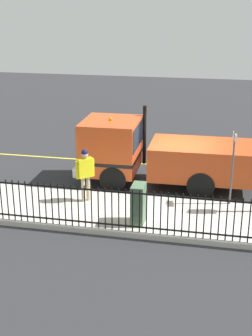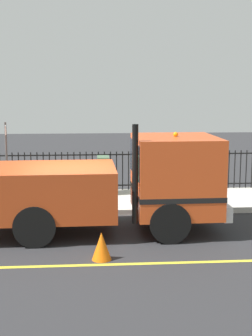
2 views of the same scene
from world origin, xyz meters
name	(u,v)px [view 2 (image 2 of 2)]	position (x,y,z in m)	size (l,w,h in m)	color
ground_plane	(77,231)	(0.00, 0.00, 0.00)	(52.31, 52.31, 0.00)	#2B2B2D
sidewalk_slab	(80,202)	(2.82, 0.00, 0.08)	(2.83, 23.78, 0.16)	beige
lane_marking	(74,265)	(-2.32, 0.00, 0.00)	(0.12, 21.40, 0.01)	yellow
work_truck	(115,181)	(-0.07, -0.95, 1.28)	(2.32, 6.46, 2.76)	#D84C1E
worker_standing	(172,166)	(2.25, -2.75, 1.26)	(0.50, 0.53, 1.80)	yellow
iron_fence	(80,171)	(4.11, 0.00, 0.82)	(0.04, 20.25, 1.31)	black
utility_cabinet	(103,175)	(3.52, -0.75, 0.77)	(0.66, 0.38, 1.22)	#4C6B4C
traffic_cone	(102,246)	(-2.02, -0.56, 0.29)	(0.41, 0.41, 0.59)	orange
street_sign	(7,157)	(1.51, 1.94, 1.70)	(0.50, 0.13, 2.48)	#4C4C4C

